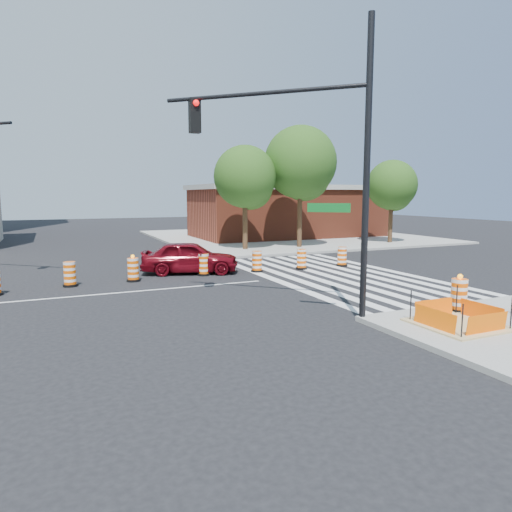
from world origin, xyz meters
The scene contains 18 objects.
ground centered at (0.00, 0.00, 0.00)m, with size 120.00×120.00×0.00m, color black.
sidewalk_ne centered at (18.00, 18.00, 0.07)m, with size 22.00×22.00×0.15m, color gray.
crosswalk_east centered at (10.95, 0.00, 0.01)m, with size 6.75×13.50×0.01m.
lane_centerline centered at (0.00, 0.00, 0.01)m, with size 14.00×0.12×0.01m, color silver.
excavation_pit centered at (9.00, -9.00, 0.22)m, with size 2.20×2.20×0.90m.
brick_storefront centered at (18.00, 18.00, 2.32)m, with size 16.50×8.50×4.60m.
red_coupe centered at (4.84, 3.22, 0.78)m, with size 1.85×4.60×1.57m, color #610812.
signal_pole_se centered at (5.88, -5.86, 5.26)m, with size 4.77×4.63×8.59m.
pit_drum centered at (10.23, -7.89, 0.64)m, with size 0.60×0.60×1.19m.
tree_north_c centered at (10.73, 10.25, 4.71)m, with size 4.13×4.13×7.02m.
tree_north_d centered at (14.72, 9.91, 5.69)m, with size 4.99×4.99×8.48m.
tree_north_e centered at (22.60, 9.73, 4.29)m, with size 3.77×3.76×6.40m.
median_drum_4 centered at (-0.58, 2.13, 0.48)m, with size 0.60×0.60×1.02m.
median_drum_5 centered at (1.99, 2.20, 0.49)m, with size 0.60×0.60×1.18m.
median_drum_6 centered at (5.26, 2.37, 0.48)m, with size 0.60×0.60×1.02m.
median_drum_7 centered at (7.94, 2.22, 0.48)m, with size 0.60×0.60×1.02m.
median_drum_8 centered at (10.34, 2.04, 0.48)m, with size 0.60×0.60×1.02m.
median_drum_9 centered at (12.81, 2.05, 0.48)m, with size 0.60×0.60×1.02m.
Camera 1 is at (-1.18, -17.90, 3.74)m, focal length 32.00 mm.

